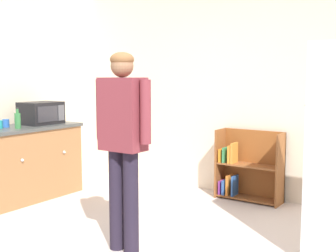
{
  "coord_description": "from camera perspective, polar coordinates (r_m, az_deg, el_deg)",
  "views": [
    {
      "loc": [
        2.22,
        -2.74,
        1.52
      ],
      "look_at": [
        0.03,
        0.49,
        1.06
      ],
      "focal_mm": 46.9,
      "sensor_mm": 36.0,
      "label": 1
    }
  ],
  "objects": [
    {
      "name": "green_glass_bottle",
      "position": [
        5.37,
        -18.96,
        0.74
      ],
      "size": [
        0.07,
        0.07,
        0.25
      ],
      "color": "#33753D",
      "rests_on": "kitchen_counter"
    },
    {
      "name": "standing_person",
      "position": [
        3.72,
        -5.88,
        -1.03
      ],
      "size": [
        0.57,
        0.22,
        1.71
      ],
      "color": "#251D2D",
      "rests_on": "ground"
    },
    {
      "name": "left_side_wall",
      "position": [
        6.01,
        -19.77,
        4.66
      ],
      "size": [
        0.06,
        2.99,
        2.7
      ],
      "primitive_type": "cube",
      "color": "beige",
      "rests_on": "ground"
    },
    {
      "name": "kitchen_counter",
      "position": [
        5.51,
        -20.38,
        -4.92
      ],
      "size": [
        0.65,
        1.92,
        0.9
      ],
      "color": "#9B693F",
      "rests_on": "ground"
    },
    {
      "name": "bookshelf",
      "position": [
        5.47,
        10.17,
        -5.53
      ],
      "size": [
        0.8,
        0.28,
        0.85
      ],
      "color": "brown",
      "rests_on": "ground"
    },
    {
      "name": "microwave",
      "position": [
        5.76,
        -16.17,
        1.63
      ],
      "size": [
        0.37,
        0.48,
        0.28
      ],
      "color": "black",
      "rests_on": "kitchen_counter"
    },
    {
      "name": "back_wall",
      "position": [
        5.54,
        10.5,
        4.8
      ],
      "size": [
        5.2,
        0.06,
        2.7
      ],
      "primitive_type": "cube",
      "color": "beige",
      "rests_on": "ground"
    },
    {
      "name": "blue_cup",
      "position": [
        5.55,
        -20.33,
        0.34
      ],
      "size": [
        0.08,
        0.08,
        0.09
      ],
      "primitive_type": "cylinder",
      "color": "blue",
      "rests_on": "kitchen_counter"
    }
  ]
}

